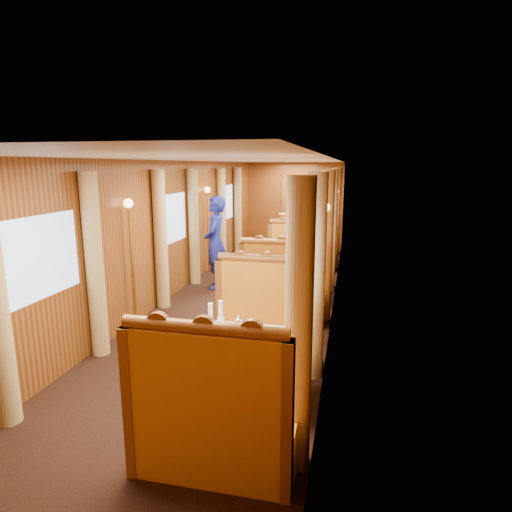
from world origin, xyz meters
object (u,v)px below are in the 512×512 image
(table_near, at_px, (244,371))
(banquette_near_aft, at_px, (264,329))
(table_mid, at_px, (291,281))
(fruit_plate, at_px, (276,341))
(steward, at_px, (216,243))
(banquette_far_aft, at_px, (313,238))
(rose_vase_far, at_px, (309,225))
(passenger, at_px, (297,253))
(banquette_far_fwd, at_px, (306,252))
(teapot_right, at_px, (239,336))
(tea_tray, at_px, (231,337))
(banquette_near_fwd, at_px, (213,425))
(banquette_mid_aft, at_px, (298,266))
(teapot_back, at_px, (239,327))
(rose_vase_mid, at_px, (290,251))
(table_far, at_px, (310,246))
(banquette_mid_fwd, at_px, (283,295))
(teapot_left, at_px, (227,332))

(table_near, relative_size, banquette_near_aft, 0.78)
(table_near, distance_m, table_mid, 3.50)
(fruit_plate, xyz_separation_m, steward, (-1.93, 4.16, 0.15))
(banquette_far_aft, relative_size, rose_vase_far, 3.72)
(passenger, bearing_deg, table_near, -90.00)
(rose_vase_far, bearing_deg, banquette_far_aft, 87.84)
(banquette_far_fwd, distance_m, teapot_right, 6.14)
(banquette_far_aft, relative_size, tea_tray, 3.94)
(banquette_near_fwd, height_order, table_mid, banquette_near_fwd)
(banquette_mid_aft, height_order, banquette_far_aft, same)
(steward, relative_size, passenger, 2.41)
(teapot_back, height_order, fruit_plate, teapot_back)
(tea_tray, relative_size, rose_vase_far, 0.94)
(table_mid, height_order, steward, steward)
(teapot_back, bearing_deg, banquette_near_fwd, -104.67)
(banquette_far_aft, bearing_deg, banquette_near_fwd, -90.00)
(banquette_near_aft, height_order, banquette_far_aft, same)
(table_near, distance_m, rose_vase_far, 7.00)
(banquette_mid_aft, bearing_deg, tea_tray, -91.49)
(table_near, xyz_separation_m, steward, (-1.60, 4.06, 0.54))
(banquette_far_aft, bearing_deg, rose_vase_far, -92.16)
(tea_tray, height_order, teapot_right, teapot_right)
(banquette_near_aft, relative_size, rose_vase_mid, 3.72)
(banquette_near_fwd, bearing_deg, teapot_back, 93.55)
(banquette_mid_aft, bearing_deg, table_mid, -90.00)
(banquette_near_fwd, relative_size, steward, 0.73)
(teapot_right, distance_m, rose_vase_mid, 3.64)
(table_far, xyz_separation_m, rose_vase_far, (-0.04, -0.02, 0.55))
(passenger, bearing_deg, steward, -172.70)
(banquette_near_aft, bearing_deg, banquette_far_fwd, 90.00)
(table_near, xyz_separation_m, rose_vase_mid, (-0.03, 3.50, 0.55))
(rose_vase_far, bearing_deg, table_far, 31.32)
(banquette_mid_fwd, bearing_deg, banquette_far_aft, 90.00)
(banquette_near_aft, height_order, tea_tray, banquette_near_aft)
(teapot_back, bearing_deg, banquette_far_aft, 71.31)
(teapot_right, bearing_deg, rose_vase_mid, 114.75)
(tea_tray, xyz_separation_m, passenger, (0.12, 4.34, -0.02))
(banquette_near_aft, bearing_deg, teapot_left, -98.08)
(banquette_mid_aft, distance_m, table_far, 2.49)
(rose_vase_far, relative_size, passenger, 0.47)
(table_mid, bearing_deg, table_near, -90.00)
(passenger, bearing_deg, tea_tray, -91.58)
(banquette_mid_fwd, distance_m, passenger, 1.81)
(banquette_far_fwd, distance_m, tea_tray, 6.06)
(banquette_far_fwd, height_order, rose_vase_mid, banquette_far_fwd)
(table_mid, height_order, teapot_left, teapot_left)
(table_mid, relative_size, fruit_plate, 4.34)
(banquette_near_fwd, bearing_deg, teapot_left, 99.51)
(table_near, height_order, banquette_far_aft, banquette_far_aft)
(banquette_mid_aft, height_order, passenger, banquette_mid_aft)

